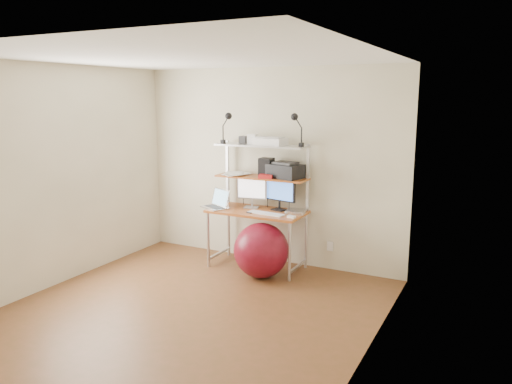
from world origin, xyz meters
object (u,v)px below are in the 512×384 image
at_px(laptop, 218,204).
at_px(exercise_ball, 261,250).
at_px(monitor_black, 280,192).
at_px(monitor_silver, 252,190).
at_px(printer, 285,170).

xyz_separation_m(laptop, exercise_ball, (0.72, -0.20, -0.46)).
relative_size(monitor_black, exercise_ball, 0.69).
height_order(monitor_silver, monitor_black, monitor_black).
relative_size(laptop, printer, 0.90).
distance_m(monitor_silver, laptop, 0.48).
distance_m(laptop, exercise_ball, 0.88).
xyz_separation_m(monitor_black, exercise_ball, (-0.03, -0.44, -0.64)).
bearing_deg(exercise_ball, printer, 76.71).
xyz_separation_m(printer, exercise_ball, (-0.10, -0.44, -0.91)).
xyz_separation_m(monitor_black, laptop, (-0.76, -0.24, -0.18)).
bearing_deg(monitor_black, exercise_ball, -82.83).
height_order(monitor_silver, exercise_ball, monitor_silver).
height_order(monitor_black, laptop, monitor_black).
bearing_deg(printer, exercise_ball, -89.78).
bearing_deg(laptop, exercise_ball, 11.01).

